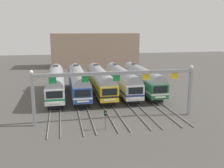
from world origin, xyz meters
name	(u,v)px	position (x,y,z in m)	size (l,w,h in m)	color
ground_plane	(100,95)	(0.00, 0.00, 0.00)	(160.00, 160.00, 0.00)	#4C4944
track_bed	(90,77)	(0.00, 17.00, 0.07)	(17.38, 70.00, 0.15)	gray
commuter_train_white	(56,82)	(-7.94, 0.00, 2.69)	(2.88, 18.06, 5.05)	white
commuter_train_blue	(78,81)	(-3.97, 0.00, 2.69)	(2.88, 18.06, 5.05)	#284C9E
commuter_train_yellow	(100,80)	(0.00, 0.00, 2.69)	(2.88, 18.06, 5.05)	gold
commuter_train_silver	(122,79)	(3.97, 0.00, 2.69)	(2.88, 18.06, 5.05)	silver
commuter_train_green	(142,79)	(7.94, 0.00, 2.69)	(2.88, 18.06, 5.05)	#236B42
catenary_gantry	(117,81)	(0.00, -13.50, 5.23)	(21.12, 0.44, 6.97)	gray
yard_signal_mast	(105,116)	(-1.98, -16.48, 1.71)	(0.28, 0.35, 2.44)	#59595E
maintenance_building	(94,50)	(3.95, 37.15, 5.31)	(27.30, 10.00, 10.63)	gray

